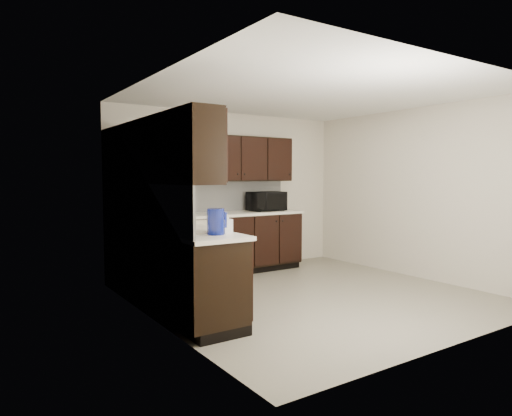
{
  "coord_description": "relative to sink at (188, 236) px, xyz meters",
  "views": [
    {
      "loc": [
        -3.7,
        -4.31,
        1.5
      ],
      "look_at": [
        -0.43,
        0.6,
        1.09
      ],
      "focal_mm": 32.0,
      "sensor_mm": 36.0,
      "label": 1
    }
  ],
  "objects": [
    {
      "name": "soap_bottle_b",
      "position": [
        -0.19,
        1.09,
        0.19
      ],
      "size": [
        0.14,
        0.14,
        0.27
      ],
      "primitive_type": "imported",
      "rotation": [
        0.0,
        0.0,
        -0.43
      ],
      "color": "gray",
      "rests_on": "countertop"
    },
    {
      "name": "sink",
      "position": [
        0.0,
        0.0,
        0.0
      ],
      "size": [
        0.54,
        0.82,
        0.42
      ],
      "color": "beige",
      "rests_on": "countertop"
    },
    {
      "name": "wall_left",
      "position": [
        -0.32,
        0.01,
        0.37
      ],
      "size": [
        0.02,
        4.0,
        2.5
      ],
      "primitive_type": "cube",
      "color": "beige",
      "rests_on": "floor"
    },
    {
      "name": "wall_right",
      "position": [
        3.68,
        0.01,
        0.37
      ],
      "size": [
        0.02,
        4.0,
        2.5
      ],
      "primitive_type": "cube",
      "color": "beige",
      "rests_on": "floor"
    },
    {
      "name": "blue_pitcher",
      "position": [
        0.06,
        -0.48,
        0.18
      ],
      "size": [
        0.21,
        0.21,
        0.25
      ],
      "primitive_type": "cylinder",
      "rotation": [
        0.0,
        0.0,
        0.33
      ],
      "color": "#101E93",
      "rests_on": "countertop"
    },
    {
      "name": "ceiling",
      "position": [
        1.68,
        0.01,
        1.62
      ],
      "size": [
        4.0,
        4.0,
        0.0
      ],
      "primitive_type": "plane",
      "rotation": [
        3.14,
        0.0,
        0.0
      ],
      "color": "white",
      "rests_on": "wall_back"
    },
    {
      "name": "lower_cabinets",
      "position": [
        0.67,
        1.12,
        -0.47
      ],
      "size": [
        3.0,
        2.8,
        0.9
      ],
      "color": "black",
      "rests_on": "floor"
    },
    {
      "name": "storage_bin",
      "position": [
        0.02,
        0.61,
        0.14
      ],
      "size": [
        0.51,
        0.44,
        0.17
      ],
      "primitive_type": "cube",
      "rotation": [
        0.0,
        0.0,
        -0.33
      ],
      "color": "silver",
      "rests_on": "countertop"
    },
    {
      "name": "floor",
      "position": [
        1.68,
        0.01,
        -0.88
      ],
      "size": [
        4.0,
        4.0,
        0.0
      ],
      "primitive_type": "plane",
      "color": "gray",
      "rests_on": "ground"
    },
    {
      "name": "upper_cabinets",
      "position": [
        0.58,
        1.22,
        0.89
      ],
      "size": [
        3.0,
        2.8,
        0.7
      ],
      "color": "black",
      "rests_on": "wall_back"
    },
    {
      "name": "countertop",
      "position": [
        0.67,
        1.12,
        0.04
      ],
      "size": [
        3.03,
        2.83,
        0.04
      ],
      "color": "white",
      "rests_on": "lower_cabinets"
    },
    {
      "name": "toaster_oven",
      "position": [
        -0.07,
        1.77,
        0.17
      ],
      "size": [
        0.37,
        0.28,
        0.23
      ],
      "primitive_type": "cube",
      "rotation": [
        0.0,
        0.0,
        -0.03
      ],
      "color": "#BBBABD",
      "rests_on": "countertop"
    },
    {
      "name": "wall_front",
      "position": [
        1.68,
        -1.99,
        0.37
      ],
      "size": [
        4.0,
        0.02,
        2.5
      ],
      "primitive_type": "cube",
      "color": "beige",
      "rests_on": "floor"
    },
    {
      "name": "wall_back",
      "position": [
        1.68,
        2.01,
        0.37
      ],
      "size": [
        4.0,
        0.02,
        2.5
      ],
      "primitive_type": "cube",
      "color": "beige",
      "rests_on": "floor"
    },
    {
      "name": "backsplash",
      "position": [
        0.46,
        1.33,
        0.3
      ],
      "size": [
        3.0,
        2.8,
        0.48
      ],
      "color": "#BBBBB6",
      "rests_on": "countertop"
    },
    {
      "name": "dishwasher",
      "position": [
        0.98,
        1.42,
        -0.33
      ],
      "size": [
        0.58,
        0.04,
        0.78
      ],
      "color": "beige",
      "rests_on": "lower_cabinets"
    },
    {
      "name": "teal_tumbler",
      "position": [
        0.19,
        0.79,
        0.17
      ],
      "size": [
        0.12,
        0.12,
        0.23
      ],
      "primitive_type": "cylinder",
      "rotation": [
        0.0,
        0.0,
        -0.22
      ],
      "color": "#0D948E",
      "rests_on": "countertop"
    },
    {
      "name": "microwave",
      "position": [
        2.18,
        1.69,
        0.21
      ],
      "size": [
        0.57,
        0.39,
        0.31
      ],
      "primitive_type": "imported",
      "rotation": [
        0.0,
        0.0,
        -0.02
      ],
      "color": "black",
      "rests_on": "countertop"
    },
    {
      "name": "paper_towel_roll",
      "position": [
        0.16,
        1.36,
        0.21
      ],
      "size": [
        0.18,
        0.18,
        0.31
      ],
      "primitive_type": "cylinder",
      "rotation": [
        0.0,
        0.0,
        -0.33
      ],
      "color": "silver",
      "rests_on": "countertop"
    },
    {
      "name": "soap_bottle_a",
      "position": [
        0.2,
        -0.45,
        0.16
      ],
      "size": [
        0.09,
        0.1,
        0.21
      ],
      "primitive_type": "imported",
      "rotation": [
        0.0,
        0.0,
        0.01
      ],
      "color": "gray",
      "rests_on": "countertop"
    }
  ]
}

